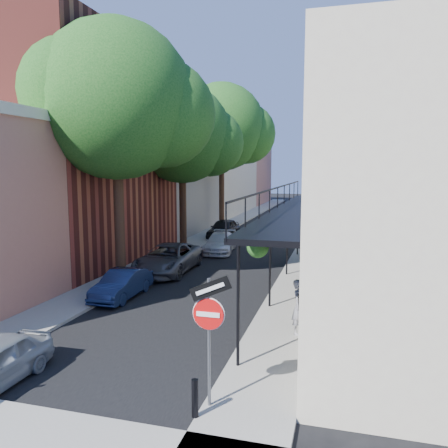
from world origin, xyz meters
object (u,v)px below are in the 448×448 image
Objects in this scene: oak_near at (128,105)px; parked_car_b at (122,284)px; sign_post at (209,319)px; parked_car_c at (168,258)px; pedestrian at (299,307)px; parked_car_d at (220,243)px; oak_mid at (189,136)px; oak_far at (228,129)px; bollard at (195,398)px; parked_car_e at (224,229)px.

oak_near reaches higher than parked_car_b.
sign_post is 0.60× the size of parked_car_c.
parked_car_c is 2.95× the size of pedestrian.
pedestrian is at bearing -70.84° from parked_car_d.
oak_far is at bearing 89.59° from oak_mid.
bollard is at bearing -108.56° from sign_post.
oak_far is 2.88× the size of parked_car_e.
sign_post is at bearing -73.69° from parked_car_e.
oak_mid is at bearing 46.29° from pedestrian.
oak_far is (-6.35, 26.77, 7.74)m from bollard.
bollard is at bearing -66.47° from parked_car_c.
parked_car_d is 0.99× the size of parked_car_e.
parked_car_d is (-4.40, 17.49, 0.07)m from bollard.
pedestrian is (7.20, -17.63, 0.26)m from parked_car_e.
oak_mid is 3.00× the size of parked_car_b.
sign_post is at bearing -64.93° from parked_car_c.
oak_near reaches higher than parked_car_e.
parked_car_b is at bearing -85.49° from oak_mid.
oak_near reaches higher than parked_car_d.
parked_car_b is (-5.76, 6.88, -1.48)m from sign_post.
oak_near is (-6.53, 9.29, 5.84)m from sign_post.
bollard is at bearing -76.65° from oak_far.
oak_near is (-6.37, 9.76, 7.36)m from bollard.
oak_far is at bearing 92.06° from parked_car_c.
parked_car_c is (-5.64, 11.38, -1.34)m from sign_post.
oak_mid reaches higher than parked_car_d.
sign_post is 0.72× the size of parked_car_e.
oak_near is at bearing -114.17° from parked_car_c.
parked_car_c is 9.80m from pedestrian.
oak_far is (0.01, 17.01, 0.38)m from oak_near.
parked_car_b is at bearing -72.29° from oak_near.
oak_mid reaches higher than parked_car_e.
bollard is 0.16× the size of parked_car_c.
bollard is 9.25m from parked_car_b.
pedestrian reaches higher than parked_car_e.
parked_car_c is at bearing 67.12° from oak_near.
oak_near is at bearing 125.09° from sign_post.
parked_car_b is at bearing 86.41° from pedestrian.
oak_far is 16.74m from parked_car_c.
pedestrian is at bearing -65.98° from parked_car_e.
oak_near is 7.74m from parked_car_b.
bollard is (-0.16, -0.47, -1.52)m from sign_post.
oak_far is 20.90m from parked_car_b.
oak_near is at bearing 107.75° from parked_car_b.
oak_near is 6.74× the size of pedestrian.
sign_post reaches higher than parked_car_e.
oak_near is at bearing -89.63° from oak_mid.
sign_post is at bearing -69.14° from oak_mid.
parked_car_e is (-5.60, 22.72, 0.18)m from bollard.
sign_post is 27.80m from oak_far.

